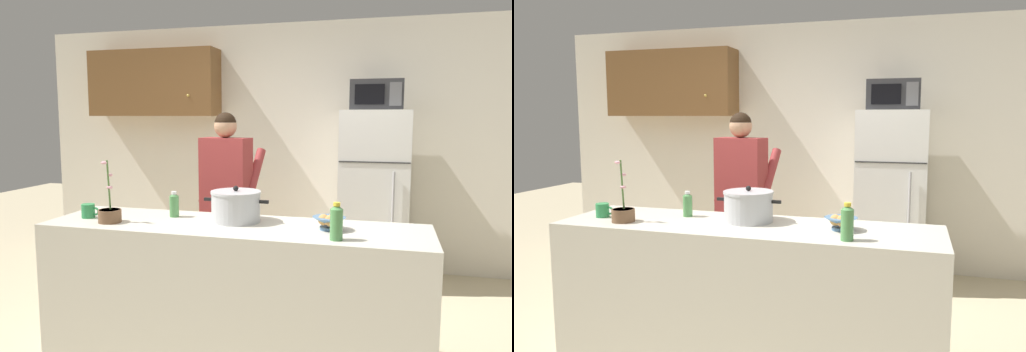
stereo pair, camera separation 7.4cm
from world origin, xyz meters
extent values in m
cube|color=silver|center=(0.00, 2.30, 1.30)|extent=(6.00, 0.12, 2.60)
cube|color=brown|center=(-1.60, 2.07, 1.98)|extent=(1.47, 0.34, 0.72)
sphere|color=gold|center=(-1.12, 1.90, 1.84)|extent=(0.03, 0.03, 0.03)
cube|color=beige|center=(0.00, 0.00, 0.46)|extent=(2.48, 0.68, 0.92)
cube|color=white|center=(0.83, 1.85, 0.84)|extent=(0.64, 0.64, 1.67)
cube|color=#333333|center=(0.83, 1.53, 1.20)|extent=(0.63, 0.01, 0.01)
cylinder|color=#B2B2B7|center=(1.00, 1.50, 0.75)|extent=(0.02, 0.02, 0.75)
cube|color=#2D2D30|center=(0.83, 1.83, 1.81)|extent=(0.48, 0.36, 0.28)
cube|color=black|center=(0.77, 1.65, 1.81)|extent=(0.26, 0.01, 0.18)
cube|color=#59595B|center=(1.00, 1.65, 1.81)|extent=(0.11, 0.01, 0.21)
cylinder|color=#33384C|center=(-0.30, 0.93, 0.40)|extent=(0.11, 0.11, 0.80)
cylinder|color=#33384C|center=(-0.45, 0.96, 0.40)|extent=(0.11, 0.11, 0.80)
cube|color=#993333|center=(-0.37, 0.95, 1.12)|extent=(0.44, 0.26, 0.63)
sphere|color=tan|center=(-0.37, 0.95, 1.53)|extent=(0.19, 0.19, 0.19)
sphere|color=black|center=(-0.37, 0.95, 1.56)|extent=(0.18, 0.18, 0.18)
cylinder|color=#993333|center=(-0.15, 1.03, 1.10)|extent=(0.14, 0.38, 0.49)
cylinder|color=#993333|center=(-0.56, 1.10, 1.10)|extent=(0.14, 0.38, 0.49)
cylinder|color=silver|center=(-0.01, 0.10, 1.01)|extent=(0.32, 0.32, 0.19)
cylinder|color=silver|center=(-0.01, 0.10, 1.12)|extent=(0.33, 0.33, 0.02)
sphere|color=black|center=(-0.01, 0.10, 1.14)|extent=(0.04, 0.04, 0.04)
cube|color=black|center=(-0.20, 0.10, 1.06)|extent=(0.06, 0.02, 0.02)
cube|color=black|center=(0.18, 0.10, 1.06)|extent=(0.06, 0.02, 0.02)
cylinder|color=#2D8C4C|center=(-1.03, -0.06, 0.97)|extent=(0.09, 0.09, 0.10)
torus|color=#2D8C4C|center=(-0.97, -0.06, 0.97)|extent=(0.06, 0.01, 0.06)
cylinder|color=#4C7299|center=(0.61, 0.02, 0.93)|extent=(0.11, 0.11, 0.02)
cone|color=#4C7299|center=(0.61, 0.02, 0.97)|extent=(0.20, 0.20, 0.06)
sphere|color=tan|center=(0.58, 0.00, 0.98)|extent=(0.07, 0.07, 0.07)
sphere|color=tan|center=(0.64, 0.04, 0.98)|extent=(0.07, 0.07, 0.07)
sphere|color=tan|center=(0.62, -0.02, 0.98)|extent=(0.07, 0.07, 0.07)
cylinder|color=#4C8C4C|center=(-0.47, 0.12, 0.99)|extent=(0.07, 0.07, 0.15)
cone|color=#4C8C4C|center=(-0.47, 0.12, 1.08)|extent=(0.07, 0.07, 0.02)
cylinder|color=white|center=(-0.47, 0.12, 1.09)|extent=(0.04, 0.04, 0.02)
cylinder|color=#4C8C4C|center=(0.68, -0.22, 1.01)|extent=(0.07, 0.07, 0.18)
cone|color=#4C8C4C|center=(0.68, -0.22, 1.11)|extent=(0.07, 0.07, 0.03)
cylinder|color=gold|center=(0.68, -0.22, 1.13)|extent=(0.04, 0.04, 0.02)
cylinder|color=brown|center=(-0.80, -0.15, 0.96)|extent=(0.15, 0.15, 0.09)
cylinder|color=#38281E|center=(-0.80, -0.15, 1.00)|extent=(0.14, 0.14, 0.01)
cylinder|color=#4C7238|center=(-0.80, -0.15, 1.17)|extent=(0.01, 0.03, 0.33)
ellipsoid|color=pink|center=(-0.80, -0.15, 1.15)|extent=(0.04, 0.03, 0.02)
ellipsoid|color=pink|center=(-0.80, -0.14, 1.23)|extent=(0.04, 0.03, 0.02)
ellipsoid|color=pink|center=(-0.82, -0.17, 1.31)|extent=(0.04, 0.03, 0.02)
camera|label=1|loc=(0.95, -2.89, 1.61)|focal=33.74mm
camera|label=2|loc=(1.02, -2.86, 1.61)|focal=33.74mm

